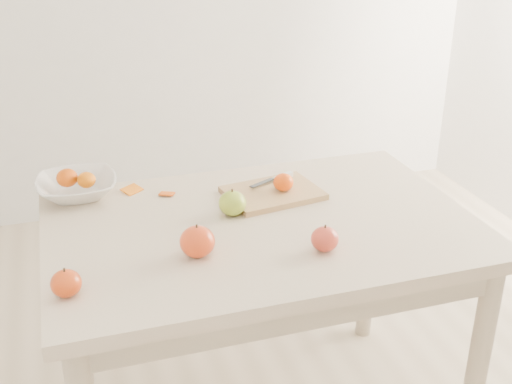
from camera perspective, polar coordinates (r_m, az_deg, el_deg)
name	(u,v)px	position (r m, az deg, el deg)	size (l,w,h in m)	color
table	(261,252)	(1.86, 0.46, -5.34)	(1.20, 0.80, 0.75)	beige
cutting_board	(273,193)	(1.97, 1.51, -0.09)	(0.28, 0.20, 0.02)	tan
board_tangerine	(283,182)	(1.95, 2.45, 0.87)	(0.06, 0.06, 0.05)	#E13E07
fruit_bowl	(77,187)	(2.03, -15.64, 0.43)	(0.24, 0.24, 0.06)	white
bowl_tangerine_near	(67,178)	(2.03, -16.45, 1.22)	(0.06, 0.06, 0.06)	#C84407
bowl_tangerine_far	(86,180)	(2.01, -14.85, 1.05)	(0.06, 0.06, 0.05)	#CF6107
orange_peel_a	(132,191)	(2.04, -10.97, 0.10)	(0.06, 0.04, 0.00)	orange
orange_peel_b	(167,194)	(1.99, -7.92, -0.21)	(0.04, 0.04, 0.00)	#D7510F
paring_knife	(280,178)	(2.04, 2.11, 1.28)	(0.16, 0.08, 0.01)	silver
apple_green	(232,203)	(1.84, -2.11, -1.00)	(0.08, 0.08, 0.07)	#5E9617
apple_red_c	(197,242)	(1.64, -5.24, -4.41)	(0.09, 0.09, 0.08)	#A41805
apple_red_e	(325,239)	(1.67, 6.13, -4.17)	(0.07, 0.07, 0.07)	maroon
apple_red_d	(66,283)	(1.54, -16.53, -7.79)	(0.07, 0.07, 0.06)	#A11D0A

